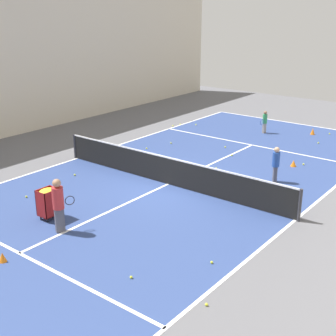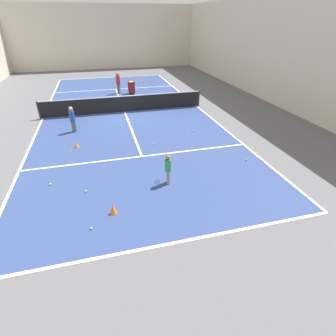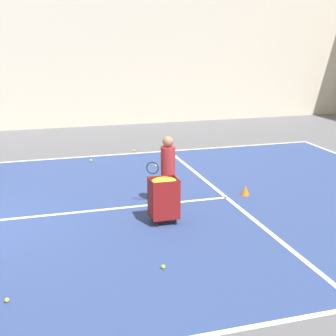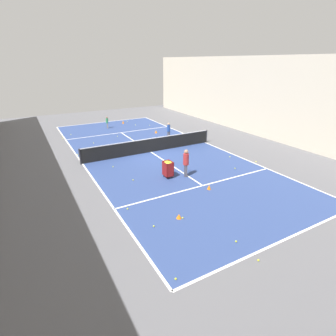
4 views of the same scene
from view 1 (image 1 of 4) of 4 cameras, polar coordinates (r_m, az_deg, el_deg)
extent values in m
plane|color=#5B5B60|center=(16.89, 0.00, -1.98)|extent=(37.39, 37.39, 0.00)
cube|color=navy|center=(16.89, 0.00, -1.98)|extent=(9.71, 22.94, 0.00)
cube|color=white|center=(26.48, 15.52, 5.22)|extent=(9.71, 0.10, 0.00)
cube|color=white|center=(14.65, 15.24, -6.15)|extent=(0.10, 22.94, 0.00)
cube|color=white|center=(20.07, -11.00, 1.17)|extent=(0.10, 22.94, 0.00)
cube|color=white|center=(21.94, 10.20, 2.78)|extent=(9.71, 0.10, 0.00)
cube|color=white|center=(12.98, -17.67, -9.87)|extent=(9.71, 0.10, 0.00)
cube|color=white|center=(16.89, 0.00, -1.97)|extent=(0.10, 12.62, 0.00)
cylinder|color=#2D2D33|center=(14.41, 15.78, -4.40)|extent=(0.10, 0.10, 1.03)
cylinder|color=#2D2D33|center=(19.99, -11.28, 2.61)|extent=(0.10, 0.10, 1.03)
cube|color=black|center=(16.71, 0.00, -0.38)|extent=(9.81, 0.03, 0.96)
cube|color=white|center=(16.55, 0.00, 1.27)|extent=(9.81, 0.04, 0.05)
cube|color=gray|center=(24.10, 11.66, 4.79)|extent=(0.14, 0.20, 0.51)
cylinder|color=#2D8C4C|center=(23.98, 11.73, 5.90)|extent=(0.26, 0.26, 0.45)
sphere|color=#846047|center=(23.92, 11.79, 6.62)|extent=(0.17, 0.17, 0.17)
torus|color=#2D478C|center=(23.75, 11.38, 5.51)|extent=(0.08, 0.28, 0.28)
cube|color=#4C4C56|center=(13.67, -13.06, -6.21)|extent=(0.25, 0.30, 0.72)
cylinder|color=#B22D2D|center=(13.40, -13.28, -3.57)|extent=(0.43, 0.43, 0.64)
sphere|color=#A87A5B|center=(13.24, -13.43, -1.82)|extent=(0.24, 0.24, 0.24)
torus|color=black|center=(13.57, -11.89, -3.89)|extent=(0.14, 0.27, 0.28)
cube|color=#4C4C56|center=(17.45, 12.90, -0.73)|extent=(0.23, 0.25, 0.60)
cylinder|color=#234799|center=(17.27, 13.04, 1.03)|extent=(0.37, 0.37, 0.53)
sphere|color=tan|center=(17.16, 13.13, 2.18)|extent=(0.20, 0.20, 0.20)
cube|color=maroon|center=(14.65, -14.27, -5.47)|extent=(0.46, 0.57, 0.02)
cube|color=maroon|center=(14.64, -13.56, -3.70)|extent=(0.46, 0.02, 0.80)
cube|color=maroon|center=(14.34, -15.26, -4.35)|extent=(0.46, 0.02, 0.80)
cube|color=maroon|center=(14.33, -13.86, -4.25)|extent=(0.02, 0.57, 0.80)
cube|color=maroon|center=(14.66, -14.94, -3.80)|extent=(0.02, 0.57, 0.80)
ellipsoid|color=yellow|center=(14.36, -14.51, -2.77)|extent=(0.42, 0.53, 0.16)
cylinder|color=black|center=(14.67, -13.25, -5.65)|extent=(0.05, 0.05, 0.14)
cylinder|color=black|center=(14.91, -14.04, -5.31)|extent=(0.05, 0.05, 0.14)
cylinder|color=black|center=(14.46, -14.47, -6.15)|extent=(0.05, 0.05, 0.14)
cylinder|color=black|center=(14.69, -15.25, -5.79)|extent=(0.05, 0.05, 0.14)
cone|color=orange|center=(19.35, 15.05, 0.56)|extent=(0.24, 0.24, 0.25)
cone|color=orange|center=(12.67, -19.53, -10.20)|extent=(0.20, 0.20, 0.26)
cone|color=orange|center=(24.42, 17.23, 4.30)|extent=(0.22, 0.22, 0.33)
sphere|color=yellow|center=(11.39, -4.51, -13.13)|extent=(0.07, 0.07, 0.07)
sphere|color=yellow|center=(18.51, 5.88, -0.02)|extent=(0.07, 0.07, 0.07)
sphere|color=yellow|center=(25.24, 3.43, 5.30)|extent=(0.07, 0.07, 0.07)
sphere|color=yellow|center=(18.04, -11.30, -0.83)|extent=(0.07, 0.07, 0.07)
sphere|color=yellow|center=(21.78, 0.37, 3.06)|extent=(0.07, 0.07, 0.07)
sphere|color=yellow|center=(21.00, -2.63, 2.41)|extent=(0.07, 0.07, 0.07)
sphere|color=yellow|center=(22.92, 17.85, 2.94)|extent=(0.07, 0.07, 0.07)
sphere|color=yellow|center=(24.97, 0.61, 5.18)|extent=(0.07, 0.07, 0.07)
sphere|color=yellow|center=(10.50, 4.71, -16.25)|extent=(0.07, 0.07, 0.07)
sphere|color=yellow|center=(21.33, 6.99, 2.56)|extent=(0.07, 0.07, 0.07)
sphere|color=yellow|center=(11.98, 5.35, -11.38)|extent=(0.07, 0.07, 0.07)
sphere|color=yellow|center=(25.32, 1.49, 5.38)|extent=(0.07, 0.07, 0.07)
sphere|color=yellow|center=(19.65, 16.19, 0.45)|extent=(0.07, 0.07, 0.07)
sphere|color=yellow|center=(16.42, -16.88, -3.37)|extent=(0.07, 0.07, 0.07)
sphere|color=yellow|center=(21.25, -6.98, 2.49)|extent=(0.07, 0.07, 0.07)
sphere|color=yellow|center=(20.20, 7.79, 1.56)|extent=(0.07, 0.07, 0.07)
sphere|color=yellow|center=(24.75, 19.10, 3.97)|extent=(0.07, 0.07, 0.07)
camera|label=2|loc=(29.86, 22.96, 16.10)|focal=28.00mm
camera|label=3|loc=(22.09, -24.24, 11.30)|focal=50.00mm
camera|label=4|loc=(17.79, -65.92, 8.14)|focal=28.00mm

